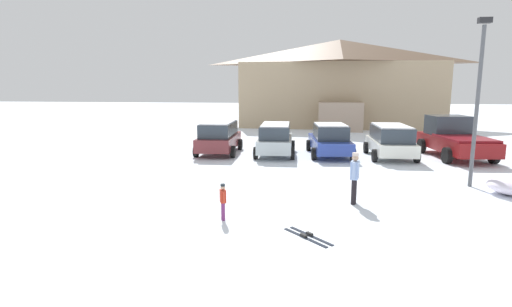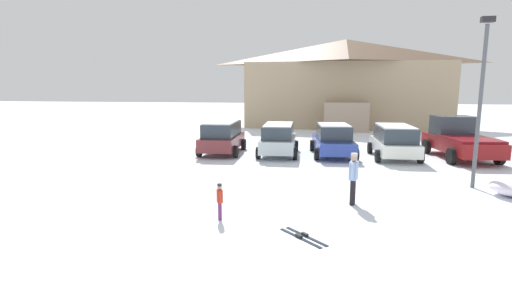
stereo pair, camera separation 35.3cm
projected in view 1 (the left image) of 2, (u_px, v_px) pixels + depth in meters
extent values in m
plane|color=white|center=(260.00, 292.00, 7.37)|extent=(160.00, 160.00, 0.00)
cube|color=tan|center=(338.00, 95.00, 38.46)|extent=(17.90, 10.19, 5.78)
pyramid|color=brown|center=(340.00, 52.00, 37.78)|extent=(18.52, 10.81, 2.26)
cube|color=tan|center=(340.00, 117.00, 33.15)|extent=(3.65, 1.90, 2.40)
cube|color=maroon|center=(219.00, 141.00, 22.38)|extent=(1.95, 4.40, 0.69)
cube|color=#2D3842|center=(219.00, 129.00, 22.18)|extent=(1.70, 3.35, 0.72)
cube|color=white|center=(219.00, 122.00, 22.11)|extent=(1.59, 3.18, 0.06)
cylinder|color=black|center=(207.00, 144.00, 23.86)|extent=(0.24, 0.65, 0.64)
cylinder|color=black|center=(240.00, 144.00, 23.66)|extent=(0.24, 0.65, 0.64)
cylinder|color=black|center=(196.00, 151.00, 21.22)|extent=(0.24, 0.65, 0.64)
cylinder|color=black|center=(233.00, 152.00, 21.01)|extent=(0.24, 0.65, 0.64)
cube|color=silver|center=(275.00, 143.00, 21.78)|extent=(1.89, 4.35, 0.67)
cube|color=#2D3842|center=(275.00, 131.00, 21.59)|extent=(1.65, 3.31, 0.67)
cube|color=white|center=(275.00, 124.00, 21.52)|extent=(1.54, 3.15, 0.06)
cylinder|color=black|center=(260.00, 145.00, 23.24)|extent=(0.24, 0.65, 0.64)
cylinder|color=black|center=(293.00, 146.00, 23.06)|extent=(0.24, 0.65, 0.64)
cylinder|color=black|center=(256.00, 153.00, 20.63)|extent=(0.24, 0.65, 0.64)
cylinder|color=black|center=(293.00, 154.00, 20.44)|extent=(0.24, 0.65, 0.64)
cube|color=#2B419D|center=(329.00, 144.00, 21.79)|extent=(2.29, 4.91, 0.61)
cube|color=#2D3842|center=(330.00, 132.00, 21.44)|extent=(1.85, 2.62, 0.74)
cube|color=white|center=(331.00, 125.00, 21.37)|extent=(1.73, 2.48, 0.06)
cylinder|color=black|center=(308.00, 145.00, 23.33)|extent=(0.28, 0.66, 0.64)
cylinder|color=black|center=(343.00, 145.00, 23.25)|extent=(0.28, 0.66, 0.64)
cylinder|color=black|center=(314.00, 154.00, 20.42)|extent=(0.28, 0.66, 0.64)
cylinder|color=black|center=(353.00, 154.00, 20.35)|extent=(0.28, 0.66, 0.64)
cube|color=white|center=(390.00, 146.00, 21.01)|extent=(1.98, 4.35, 0.61)
cube|color=#2D3842|center=(391.00, 133.00, 20.81)|extent=(1.73, 3.31, 0.74)
cube|color=white|center=(392.00, 126.00, 20.75)|extent=(1.61, 3.15, 0.06)
cylinder|color=black|center=(366.00, 147.00, 22.48)|extent=(0.23, 0.64, 0.64)
cylinder|color=black|center=(403.00, 148.00, 22.26)|extent=(0.23, 0.64, 0.64)
cylinder|color=black|center=(375.00, 156.00, 19.86)|extent=(0.23, 0.64, 0.64)
cylinder|color=black|center=(417.00, 156.00, 19.64)|extent=(0.23, 0.64, 0.64)
cube|color=maroon|center=(456.00, 144.00, 20.93)|extent=(2.66, 5.52, 0.70)
cube|color=#2D3842|center=(448.00, 125.00, 21.83)|extent=(2.10, 1.90, 1.05)
cube|color=maroon|center=(465.00, 138.00, 19.94)|extent=(2.39, 3.14, 0.12)
cylinder|color=black|center=(421.00, 146.00, 22.59)|extent=(0.35, 0.82, 0.80)
cylinder|color=black|center=(462.00, 146.00, 22.54)|extent=(0.35, 0.82, 0.80)
cylinder|color=black|center=(447.00, 155.00, 19.44)|extent=(0.35, 0.82, 0.80)
cylinder|color=black|center=(494.00, 156.00, 19.39)|extent=(0.35, 0.82, 0.80)
cylinder|color=black|center=(354.00, 191.00, 12.88)|extent=(0.15, 0.15, 0.82)
cylinder|color=black|center=(354.00, 192.00, 12.72)|extent=(0.15, 0.15, 0.82)
cube|color=#98B3E3|center=(355.00, 170.00, 12.68)|extent=(0.33, 0.44, 0.58)
cylinder|color=#98B3E3|center=(356.00, 168.00, 12.91)|extent=(0.11, 0.11, 0.55)
cylinder|color=#98B3E3|center=(354.00, 171.00, 12.44)|extent=(0.11, 0.11, 0.55)
sphere|color=tan|center=(355.00, 158.00, 12.62)|extent=(0.21, 0.21, 0.21)
cylinder|color=beige|center=(355.00, 154.00, 12.60)|extent=(0.20, 0.20, 0.10)
cylinder|color=#6D2C65|center=(223.00, 210.00, 11.33)|extent=(0.09, 0.09, 0.51)
cylinder|color=#6D2C65|center=(223.00, 212.00, 11.22)|extent=(0.09, 0.09, 0.51)
cube|color=red|center=(223.00, 196.00, 11.20)|extent=(0.23, 0.29, 0.36)
cylinder|color=red|center=(222.00, 194.00, 11.36)|extent=(0.07, 0.07, 0.35)
cylinder|color=red|center=(224.00, 197.00, 11.05)|extent=(0.07, 0.07, 0.35)
sphere|color=tan|center=(223.00, 187.00, 11.16)|extent=(0.13, 0.13, 0.13)
cylinder|color=#1D252C|center=(223.00, 185.00, 11.15)|extent=(0.13, 0.13, 0.06)
cube|color=#1F2531|center=(311.00, 236.00, 10.08)|extent=(1.10, 1.19, 0.02)
cube|color=black|center=(309.00, 234.00, 10.12)|extent=(0.19, 0.20, 0.06)
cube|color=#1F2531|center=(305.00, 238.00, 9.97)|extent=(1.10, 1.19, 0.02)
cube|color=black|center=(304.00, 235.00, 10.00)|extent=(0.19, 0.20, 0.06)
cylinder|color=#515459|center=(477.00, 108.00, 14.59)|extent=(0.14, 0.14, 5.89)
cube|color=#232326|center=(485.00, 20.00, 14.07)|extent=(0.44, 0.24, 0.20)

